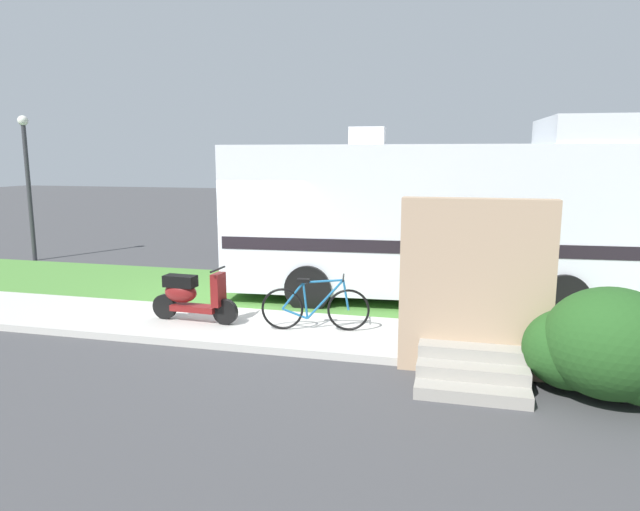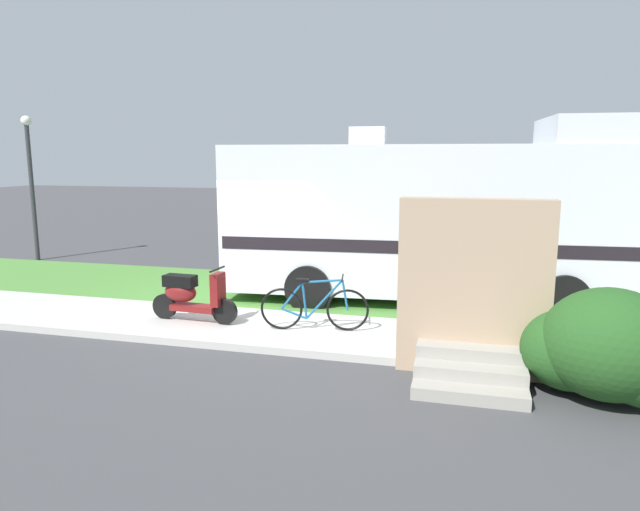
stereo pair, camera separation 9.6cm
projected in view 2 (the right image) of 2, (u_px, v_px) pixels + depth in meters
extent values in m
plane|color=#424244|center=(238.00, 310.00, 10.94)|extent=(80.00, 80.00, 0.00)
cube|color=beige|center=(211.00, 325.00, 9.78)|extent=(24.00, 2.00, 0.12)
cube|color=#4C8438|center=(265.00, 291.00, 12.36)|extent=(24.00, 3.40, 0.08)
cube|color=silver|center=(426.00, 218.00, 11.34)|extent=(8.05, 2.93, 2.86)
cube|color=silver|center=(595.00, 131.00, 10.49)|extent=(1.95, 2.39, 0.50)
cube|color=black|center=(425.00, 239.00, 11.41)|extent=(7.89, 2.94, 0.24)
cube|color=black|center=(640.00, 195.00, 10.54)|extent=(0.22, 2.04, 0.90)
cube|color=silver|center=(368.00, 136.00, 11.28)|extent=(0.74, 0.65, 0.36)
cylinder|color=black|center=(539.00, 273.00, 12.22)|extent=(0.92, 0.34, 0.90)
cylinder|color=black|center=(564.00, 299.00, 10.00)|extent=(0.92, 0.34, 0.90)
cylinder|color=black|center=(329.00, 266.00, 13.07)|extent=(0.92, 0.34, 0.90)
cylinder|color=black|center=(308.00, 288.00, 10.85)|extent=(0.92, 0.34, 0.90)
cylinder|color=black|center=(225.00, 312.00, 9.60)|extent=(0.44, 0.12, 0.44)
cylinder|color=black|center=(165.00, 306.00, 9.95)|extent=(0.44, 0.12, 0.44)
cube|color=maroon|center=(194.00, 308.00, 9.77)|extent=(0.83, 0.32, 0.10)
cube|color=black|center=(180.00, 281.00, 9.77)|extent=(0.57, 0.29, 0.20)
ellipsoid|color=maroon|center=(181.00, 292.00, 9.80)|extent=(0.61, 0.33, 0.36)
cube|color=maroon|center=(218.00, 289.00, 9.57)|extent=(0.16, 0.33, 0.56)
cylinder|color=black|center=(217.00, 269.00, 9.51)|extent=(0.06, 0.50, 0.04)
sphere|color=white|center=(218.00, 279.00, 9.54)|extent=(0.12, 0.12, 0.12)
torus|color=black|center=(348.00, 310.00, 9.22)|extent=(0.69, 0.17, 0.70)
torus|color=black|center=(282.00, 309.00, 9.29)|extent=(0.69, 0.17, 0.70)
cylinder|color=#1E6699|center=(324.00, 299.00, 9.21)|extent=(0.61, 0.15, 0.68)
cylinder|color=#1E6699|center=(305.00, 301.00, 9.24)|extent=(0.11, 0.05, 0.61)
cylinder|color=#1E6699|center=(322.00, 281.00, 9.16)|extent=(0.65, 0.15, 0.09)
cylinder|color=#1E6699|center=(294.00, 314.00, 9.29)|extent=(0.43, 0.11, 0.19)
cylinder|color=#1E6699|center=(292.00, 296.00, 9.24)|extent=(0.38, 0.10, 0.47)
cylinder|color=#1E6699|center=(345.00, 295.00, 9.18)|extent=(0.13, 0.06, 0.51)
cube|color=black|center=(302.00, 281.00, 9.19)|extent=(0.21, 0.13, 0.06)
cylinder|color=black|center=(342.00, 278.00, 9.13)|extent=(0.12, 0.52, 0.03)
cube|color=#1E2328|center=(323.00, 220.00, 16.88)|extent=(2.60, 2.15, 1.60)
cube|color=black|center=(323.00, 203.00, 16.80)|extent=(2.48, 2.16, 0.44)
cube|color=#1E2328|center=(413.00, 238.00, 16.08)|extent=(3.14, 2.19, 0.74)
cylinder|color=black|center=(306.00, 247.00, 16.19)|extent=(0.78, 0.30, 0.76)
cylinder|color=black|center=(327.00, 238.00, 17.94)|extent=(0.78, 0.30, 0.76)
cylinder|color=black|center=(420.00, 253.00, 15.14)|extent=(0.78, 0.30, 0.76)
cylinder|color=black|center=(430.00, 243.00, 16.89)|extent=(0.78, 0.30, 0.76)
cube|color=#9E998E|center=(469.00, 385.00, 7.18)|extent=(1.40, 0.96, 0.16)
cube|color=#9E998E|center=(470.00, 368.00, 7.30)|extent=(1.40, 0.64, 0.16)
cube|color=#9E998E|center=(470.00, 352.00, 7.43)|extent=(1.40, 0.32, 0.16)
cube|color=tan|center=(473.00, 288.00, 7.59)|extent=(2.00, 0.30, 2.40)
ellipsoid|color=#23511E|center=(610.00, 344.00, 6.77)|extent=(1.61, 1.44, 1.36)
ellipsoid|color=#23511E|center=(570.00, 350.00, 7.05)|extent=(1.20, 1.08, 1.02)
cylinder|color=brown|center=(481.00, 348.00, 8.08)|extent=(0.07, 0.07, 0.23)
cylinder|color=brown|center=(482.00, 339.00, 8.06)|extent=(0.03, 0.03, 0.05)
cylinder|color=black|center=(482.00, 337.00, 8.06)|extent=(0.04, 0.04, 0.02)
cylinder|color=brown|center=(502.00, 330.00, 8.97)|extent=(0.07, 0.07, 0.19)
cylinder|color=brown|center=(502.00, 323.00, 8.95)|extent=(0.03, 0.03, 0.04)
cylinder|color=black|center=(502.00, 322.00, 8.94)|extent=(0.03, 0.03, 0.01)
cylinder|color=#333338|center=(32.00, 194.00, 15.96)|extent=(0.12, 0.12, 3.80)
sphere|color=silver|center=(26.00, 121.00, 15.61)|extent=(0.28, 0.28, 0.28)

